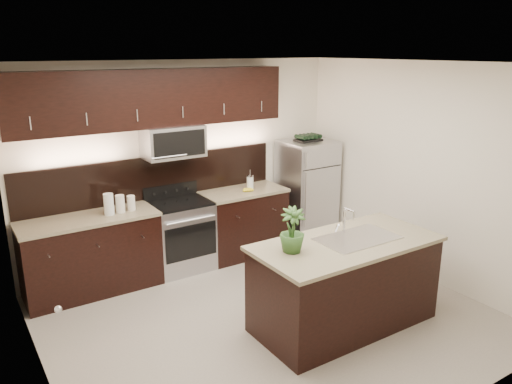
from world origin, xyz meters
The scene contains 12 objects.
ground centered at (0.00, 0.00, 0.00)m, with size 4.50×4.50×0.00m, color gray.
room_walls centered at (-0.11, -0.04, 1.70)m, with size 4.52×4.02×2.71m.
counter_run centered at (-0.46, 1.69, 0.47)m, with size 3.51×0.65×0.94m.
upper_fixtures centered at (-0.43, 1.84, 2.14)m, with size 3.49×0.40×1.66m.
island centered at (0.60, -0.53, 0.47)m, with size 1.96×0.96×0.94m.
sink_faucet centered at (0.75, -0.52, 0.96)m, with size 0.84×0.50×0.28m.
refrigerator centered at (1.80, 1.63, 0.77)m, with size 0.74×0.67×1.53m, color #B2B2B7.
wine_rack centered at (1.80, 1.63, 1.57)m, with size 0.38×0.23×0.09m.
plant centered at (-0.03, -0.43, 1.16)m, with size 0.25×0.25×0.44m, color #2A4E1F.
canisters centered at (-1.07, 1.65, 1.05)m, with size 0.38×0.13×0.26m.
french_press centered at (0.80, 1.64, 1.04)m, with size 0.10×0.10×0.28m.
bananas centered at (0.69, 1.61, 0.96)m, with size 0.16×0.12×0.05m, color yellow.
Camera 1 is at (-2.76, -4.00, 2.84)m, focal length 35.00 mm.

